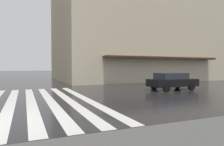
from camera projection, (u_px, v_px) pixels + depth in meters
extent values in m
plane|color=black|center=(6.00, 121.00, 7.24)|extent=(220.00, 220.00, 0.00)
cube|color=silver|center=(84.00, 98.00, 12.47)|extent=(13.00, 0.50, 0.01)
cube|color=silver|center=(67.00, 99.00, 12.07)|extent=(13.00, 0.50, 0.01)
cube|color=silver|center=(50.00, 100.00, 11.68)|extent=(13.00, 0.50, 0.01)
cube|color=silver|center=(31.00, 101.00, 11.28)|extent=(13.00, 0.50, 0.01)
cube|color=silver|center=(11.00, 103.00, 10.89)|extent=(13.00, 0.50, 0.01)
cube|color=beige|center=(130.00, 26.00, 32.50)|extent=(16.70, 22.11, 16.88)
cube|color=#382319|center=(165.00, 58.00, 24.44)|extent=(1.20, 15.48, 0.24)
cube|color=black|center=(172.00, 83.00, 16.99)|extent=(1.75, 4.10, 0.60)
cube|color=#232833|center=(171.00, 76.00, 16.91)|extent=(1.54, 2.46, 0.50)
cylinder|color=black|center=(178.00, 85.00, 18.25)|extent=(0.20, 0.62, 0.62)
cylinder|color=black|center=(191.00, 86.00, 16.73)|extent=(0.20, 0.62, 0.62)
cylinder|color=black|center=(154.00, 86.00, 17.26)|extent=(0.20, 0.62, 0.62)
cylinder|color=black|center=(167.00, 88.00, 15.74)|extent=(0.20, 0.62, 0.62)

